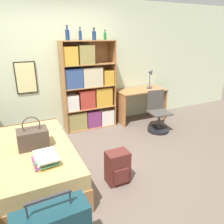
# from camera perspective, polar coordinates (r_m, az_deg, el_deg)

# --- Properties ---
(ground_plane) EXTENTS (14.00, 14.00, 0.00)m
(ground_plane) POSITION_cam_1_polar(r_m,az_deg,el_deg) (3.49, -7.89, -14.10)
(ground_plane) COLOR #66564C
(wall_back) EXTENTS (10.00, 0.09, 2.60)m
(wall_back) POSITION_cam_1_polar(r_m,az_deg,el_deg) (4.55, -15.19, 11.13)
(wall_back) COLOR beige
(wall_back) RESTS_ON ground_plane
(bed) EXTENTS (1.02, 1.85, 0.51)m
(bed) POSITION_cam_1_polar(r_m,az_deg,el_deg) (3.27, -19.53, -12.35)
(bed) COLOR #A36B3D
(bed) RESTS_ON ground_plane
(handbag) EXTENTS (0.39, 0.26, 0.43)m
(handbag) POSITION_cam_1_polar(r_m,az_deg,el_deg) (3.07, -19.97, -6.36)
(handbag) COLOR #47382D
(handbag) RESTS_ON bed
(book_stack_on_bed) EXTENTS (0.30, 0.39, 0.10)m
(book_stack_on_bed) POSITION_cam_1_polar(r_m,az_deg,el_deg) (2.71, -16.97, -11.55)
(book_stack_on_bed) COLOR gold
(book_stack_on_bed) RESTS_ON bed
(bookcase) EXTENTS (1.08, 0.36, 1.81)m
(bookcase) POSITION_cam_1_polar(r_m,az_deg,el_deg) (4.57, -6.41, 5.51)
(bookcase) COLOR #A36B3D
(bookcase) RESTS_ON ground_plane
(bottle_green) EXTENTS (0.08, 0.08, 0.27)m
(bottle_green) POSITION_cam_1_polar(r_m,az_deg,el_deg) (4.37, -11.58, 19.20)
(bottle_green) COLOR navy
(bottle_green) RESTS_ON bookcase
(bottle_brown) EXTENTS (0.06, 0.06, 0.24)m
(bottle_brown) POSITION_cam_1_polar(r_m,az_deg,el_deg) (4.45, -8.30, 19.26)
(bottle_brown) COLOR navy
(bottle_brown) RESTS_ON bookcase
(bottle_clear) EXTENTS (0.08, 0.08, 0.23)m
(bottle_clear) POSITION_cam_1_polar(r_m,az_deg,el_deg) (4.46, -4.71, 19.34)
(bottle_clear) COLOR navy
(bottle_clear) RESTS_ON bookcase
(bottle_blue) EXTENTS (0.06, 0.06, 0.19)m
(bottle_blue) POSITION_cam_1_polar(r_m,az_deg,el_deg) (4.62, -1.84, 19.23)
(bottle_blue) COLOR #1E6B2D
(bottle_blue) RESTS_ON bookcase
(desk) EXTENTS (1.12, 0.57, 0.73)m
(desk) POSITION_cam_1_polar(r_m,az_deg,el_deg) (5.09, 7.44, 3.37)
(desk) COLOR #A36B3D
(desk) RESTS_ON ground_plane
(desk_lamp) EXTENTS (0.17, 0.12, 0.46)m
(desk_lamp) POSITION_cam_1_polar(r_m,az_deg,el_deg) (5.14, 10.13, 9.53)
(desk_lamp) COLOR navy
(desk_lamp) RESTS_ON desk
(desk_chair) EXTENTS (0.45, 0.45, 0.84)m
(desk_chair) POSITION_cam_1_polar(r_m,az_deg,el_deg) (4.65, 11.87, -1.64)
(desk_chair) COLOR black
(desk_chair) RESTS_ON ground_plane
(backpack) EXTENTS (0.30, 0.25, 0.46)m
(backpack) POSITION_cam_1_polar(r_m,az_deg,el_deg) (3.05, 1.47, -14.27)
(backpack) COLOR #56231E
(backpack) RESTS_ON ground_plane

